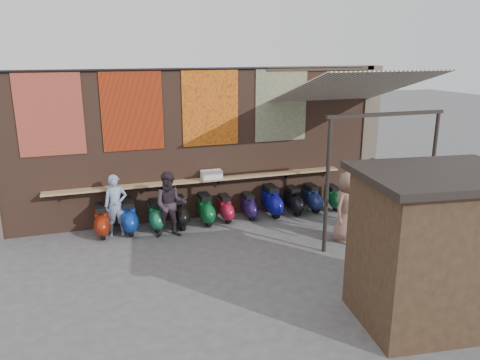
% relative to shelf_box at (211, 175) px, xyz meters
% --- Properties ---
extents(ground, '(70.00, 70.00, 0.00)m').
position_rel_shelf_box_xyz_m(ground, '(-0.25, -2.30, -1.24)').
color(ground, '#474749').
rests_on(ground, ground).
extents(brick_wall, '(10.00, 0.40, 4.00)m').
position_rel_shelf_box_xyz_m(brick_wall, '(-0.25, 0.40, 0.76)').
color(brick_wall, brown).
rests_on(brick_wall, ground).
extents(pier_right, '(0.50, 0.50, 4.00)m').
position_rel_shelf_box_xyz_m(pier_right, '(4.95, 0.40, 0.76)').
color(pier_right, '#4C4238').
rests_on(pier_right, ground).
extents(eating_counter, '(8.00, 0.32, 0.05)m').
position_rel_shelf_box_xyz_m(eating_counter, '(-0.25, 0.03, -0.14)').
color(eating_counter, '#9E7A51').
rests_on(eating_counter, brick_wall).
extents(shelf_box, '(0.55, 0.28, 0.23)m').
position_rel_shelf_box_xyz_m(shelf_box, '(0.00, 0.00, 0.00)').
color(shelf_box, white).
rests_on(shelf_box, eating_counter).
extents(tapestry_redgold, '(1.50, 0.02, 2.00)m').
position_rel_shelf_box_xyz_m(tapestry_redgold, '(-3.85, 0.18, 1.76)').
color(tapestry_redgold, maroon).
rests_on(tapestry_redgold, brick_wall).
extents(tapestry_sun, '(1.50, 0.02, 2.00)m').
position_rel_shelf_box_xyz_m(tapestry_sun, '(-1.95, 0.18, 1.76)').
color(tapestry_sun, '#F03A0E').
rests_on(tapestry_sun, brick_wall).
extents(tapestry_orange, '(1.50, 0.02, 2.00)m').
position_rel_shelf_box_xyz_m(tapestry_orange, '(0.05, 0.18, 1.76)').
color(tapestry_orange, orange).
rests_on(tapestry_orange, brick_wall).
extents(tapestry_multi, '(1.50, 0.02, 2.00)m').
position_rel_shelf_box_xyz_m(tapestry_multi, '(2.05, 0.18, 1.76)').
color(tapestry_multi, navy).
rests_on(tapestry_multi, brick_wall).
extents(hang_rail, '(9.50, 0.06, 0.06)m').
position_rel_shelf_box_xyz_m(hang_rail, '(-0.25, 0.17, 2.74)').
color(hang_rail, black).
rests_on(hang_rail, brick_wall).
extents(scooter_stool_0, '(0.36, 0.80, 0.76)m').
position_rel_shelf_box_xyz_m(scooter_stool_0, '(-2.90, -0.32, -0.86)').
color(scooter_stool_0, maroon).
rests_on(scooter_stool_0, ground).
extents(scooter_stool_1, '(0.38, 0.85, 0.81)m').
position_rel_shelf_box_xyz_m(scooter_stool_1, '(-2.24, -0.32, -0.83)').
color(scooter_stool_1, navy).
rests_on(scooter_stool_1, ground).
extents(scooter_stool_2, '(0.35, 0.79, 0.75)m').
position_rel_shelf_box_xyz_m(scooter_stool_2, '(-1.58, -0.31, -0.86)').
color(scooter_stool_2, '#1B6D45').
rests_on(scooter_stool_2, ground).
extents(scooter_stool_3, '(0.37, 0.83, 0.79)m').
position_rel_shelf_box_xyz_m(scooter_stool_3, '(-0.95, -0.34, -0.85)').
color(scooter_stool_3, black).
rests_on(scooter_stool_3, ground).
extents(scooter_stool_4, '(0.37, 0.82, 0.78)m').
position_rel_shelf_box_xyz_m(scooter_stool_4, '(-0.26, -0.31, -0.85)').
color(scooter_stool_4, '#0C5728').
rests_on(scooter_stool_4, ground).
extents(scooter_stool_5, '(0.33, 0.73, 0.69)m').
position_rel_shelf_box_xyz_m(scooter_stool_5, '(0.30, -0.27, -0.89)').
color(scooter_stool_5, '#AA1631').
rests_on(scooter_stool_5, ground).
extents(scooter_stool_6, '(0.32, 0.71, 0.67)m').
position_rel_shelf_box_xyz_m(scooter_stool_6, '(0.97, -0.26, -0.90)').
color(scooter_stool_6, '#21144C').
rests_on(scooter_stool_6, ground).
extents(scooter_stool_7, '(0.39, 0.87, 0.83)m').
position_rel_shelf_box_xyz_m(scooter_stool_7, '(1.63, -0.29, -0.82)').
color(scooter_stool_7, '#0D0F83').
rests_on(scooter_stool_7, ground).
extents(scooter_stool_8, '(0.35, 0.78, 0.74)m').
position_rel_shelf_box_xyz_m(scooter_stool_8, '(2.27, -0.32, -0.87)').
color(scooter_stool_8, black).
rests_on(scooter_stool_8, ground).
extents(scooter_stool_9, '(0.35, 0.78, 0.74)m').
position_rel_shelf_box_xyz_m(scooter_stool_9, '(2.87, -0.26, -0.87)').
color(scooter_stool_9, navy).
rests_on(scooter_stool_9, ground).
extents(scooter_stool_10, '(0.32, 0.72, 0.68)m').
position_rel_shelf_box_xyz_m(scooter_stool_10, '(3.51, -0.35, -0.90)').
color(scooter_stool_10, '#105026').
rests_on(scooter_stool_10, ground).
extents(diner_left, '(0.58, 0.40, 1.53)m').
position_rel_shelf_box_xyz_m(diner_left, '(-2.54, -0.35, -0.47)').
color(diner_left, '#7D91B6').
rests_on(diner_left, ground).
extents(diner_right, '(0.88, 0.74, 1.64)m').
position_rel_shelf_box_xyz_m(diner_right, '(-1.29, -0.90, -0.42)').
color(diner_right, '#2B2128').
rests_on(diner_right, ground).
extents(shopper_navy, '(1.13, 0.62, 1.82)m').
position_rel_shelf_box_xyz_m(shopper_navy, '(3.74, -1.85, -0.33)').
color(shopper_navy, '#191633').
rests_on(shopper_navy, ground).
extents(shopper_grey, '(1.01, 0.61, 1.52)m').
position_rel_shelf_box_xyz_m(shopper_grey, '(3.34, -1.90, -0.48)').
color(shopper_grey, '#535558').
rests_on(shopper_grey, ground).
extents(shopper_tan, '(0.99, 0.87, 1.71)m').
position_rel_shelf_box_xyz_m(shopper_tan, '(2.63, -2.49, -0.38)').
color(shopper_tan, '#7C5B4E').
rests_on(shopper_tan, ground).
extents(market_stall, '(2.52, 2.02, 2.50)m').
position_rel_shelf_box_xyz_m(market_stall, '(2.17, -5.94, 0.01)').
color(market_stall, black).
rests_on(market_stall, ground).
extents(stall_roof, '(2.83, 2.31, 0.12)m').
position_rel_shelf_box_xyz_m(stall_roof, '(2.17, -5.94, 1.32)').
color(stall_roof, black).
rests_on(stall_roof, market_stall).
extents(stall_sign, '(1.19, 0.20, 0.50)m').
position_rel_shelf_box_xyz_m(stall_sign, '(2.29, -5.05, 0.58)').
color(stall_sign, gold).
rests_on(stall_sign, market_stall).
extents(stall_shelf, '(1.91, 0.35, 0.06)m').
position_rel_shelf_box_xyz_m(stall_shelf, '(2.29, -5.05, -0.33)').
color(stall_shelf, '#473321').
rests_on(stall_shelf, market_stall).
extents(awning_canvas, '(3.20, 3.28, 0.97)m').
position_rel_shelf_box_xyz_m(awning_canvas, '(3.25, -1.40, 2.31)').
color(awning_canvas, beige).
rests_on(awning_canvas, brick_wall).
extents(awning_ledger, '(3.30, 0.08, 0.12)m').
position_rel_shelf_box_xyz_m(awning_ledger, '(3.25, 0.19, 2.71)').
color(awning_ledger, '#33261C').
rests_on(awning_ledger, brick_wall).
extents(awning_header, '(3.00, 0.08, 0.08)m').
position_rel_shelf_box_xyz_m(awning_header, '(3.25, -2.90, 1.84)').
color(awning_header, black).
rests_on(awning_header, awning_post_left).
extents(awning_post_left, '(0.09, 0.09, 3.10)m').
position_rel_shelf_box_xyz_m(awning_post_left, '(1.85, -2.90, 0.31)').
color(awning_post_left, black).
rests_on(awning_post_left, ground).
extents(awning_post_right, '(0.09, 0.09, 3.10)m').
position_rel_shelf_box_xyz_m(awning_post_right, '(4.65, -2.90, 0.31)').
color(awning_post_right, black).
rests_on(awning_post_right, ground).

